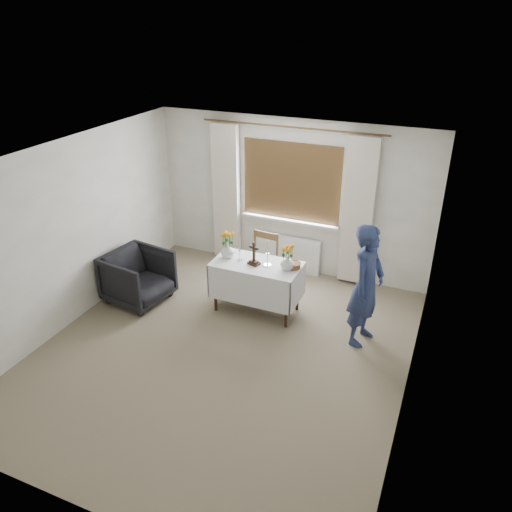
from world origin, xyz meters
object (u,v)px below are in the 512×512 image
Objects in this scene: person at (366,286)px; wooden_cross at (254,253)px; flower_vase_right at (287,263)px; wooden_chair at (260,265)px; flower_vase_left at (228,251)px; armchair at (138,277)px; altar_table at (257,287)px.

person reaches higher than wooden_cross.
flower_vase_right is at bearing 95.49° from person.
wooden_chair is 2.81× the size of wooden_cross.
flower_vase_left is at bearing 97.94° from person.
wooden_chair is at bearing 82.76° from person.
flower_vase_right is (2.17, 0.43, 0.47)m from armchair.
person is at bearing 14.30° from wooden_cross.
flower_vase_left is (-2.01, 0.15, 0.04)m from person.
flower_vase_left is (-0.31, -0.45, 0.39)m from wooden_chair.
wooden_cross is 0.48m from flower_vase_right.
wooden_cross reaches higher than altar_table.
person is (3.27, 0.30, 0.43)m from armchair.
person reaches higher than wooden_chair.
person reaches higher than flower_vase_right.
wooden_chair is 0.67m from flower_vase_left.
flower_vase_left is 1.05× the size of flower_vase_right.
altar_table is 5.97× the size of flower_vase_left.
flower_vase_right reaches higher than armchair.
armchair is at bearing -160.41° from flower_vase_left.
altar_table is at bearing 97.63° from person.
person is at bearing -14.63° from wooden_chair.
flower_vase_right is (0.45, 0.01, 0.48)m from altar_table.
person is 7.92× the size of flower_vase_left.
person reaches higher than armchair.
wooden_cross is (1.69, 0.39, 0.55)m from armchair.
altar_table is 3.63× the size of wooden_cross.
person is (1.69, -0.60, 0.34)m from wooden_chair.
person is (1.55, -0.12, 0.44)m from altar_table.
flower_vase_left is at bearing -120.11° from wooden_chair.
wooden_cross is (-0.03, -0.04, 0.55)m from altar_table.
flower_vase_left reaches higher than wooden_chair.
altar_table is at bearing 71.33° from wooden_cross.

